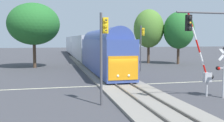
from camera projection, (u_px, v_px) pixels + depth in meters
The scene contains 11 objects.
ground_plane at pixel (121, 85), 23.66m from camera, with size 220.00×220.00×0.00m, color #3D3D42.
road_centre_stripe at pixel (121, 85), 23.66m from camera, with size 44.00×0.20×0.01m.
railway_track at pixel (121, 84), 23.65m from camera, with size 4.40×80.00×0.32m.
commuter_train at pixel (82, 46), 53.06m from camera, with size 3.04×67.22×5.16m.
crossing_gate_near at pixel (205, 70), 18.77m from camera, with size 2.25×0.40×6.13m.
crossing_signal_mast at pixel (224, 66), 18.23m from camera, with size 1.36×0.44×3.76m.
traffic_signal_far_side at pixel (142, 41), 33.37m from camera, with size 0.53×0.38×6.01m.
traffic_signal_median at pixel (103, 44), 16.09m from camera, with size 0.53×0.38×5.90m.
oak_behind_train at pixel (34, 24), 37.50m from camera, with size 7.58×7.58×9.54m.
maple_right_background at pixel (179, 30), 43.25m from camera, with size 5.12×5.12×8.90m.
oak_far_right at pixel (149, 29), 44.64m from camera, with size 5.27×5.27×9.44m.
Camera 1 is at (-6.11, -22.59, 4.24)m, focal length 40.94 mm.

